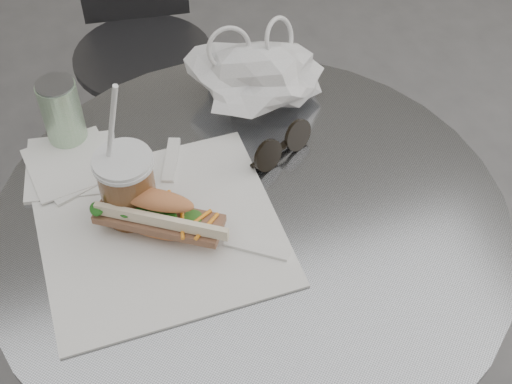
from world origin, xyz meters
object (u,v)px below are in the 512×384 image
object	(u,v)px
banh_mi	(158,215)
iced_coffee	(127,186)
chair_far	(147,84)
sunglasses	(282,147)
cafe_table	(252,319)
drink_can	(62,113)

from	to	relation	value
banh_mi	iced_coffee	size ratio (longest dim) A/B	0.93
chair_far	sunglasses	world-z (taller)	sunglasses
iced_coffee	sunglasses	bearing A→B (deg)	10.60
banh_mi	cafe_table	bearing A→B (deg)	26.14
iced_coffee	banh_mi	bearing A→B (deg)	-55.96
cafe_table	chair_far	distance (m)	0.90
chair_far	sunglasses	bearing A→B (deg)	104.68
cafe_table	drink_can	world-z (taller)	drink_can
chair_far	iced_coffee	xyz separation A→B (m)	(-0.14, -0.82, 0.50)
banh_mi	sunglasses	distance (m)	0.23
sunglasses	drink_can	bearing A→B (deg)	130.59
cafe_table	chair_far	bearing A→B (deg)	91.19
cafe_table	sunglasses	distance (m)	0.32
chair_far	banh_mi	xyz separation A→B (m)	(-0.11, -0.87, 0.48)
chair_far	drink_can	size ratio (longest dim) A/B	5.71
cafe_table	sunglasses	xyz separation A→B (m)	(0.08, 0.11, 0.29)
chair_far	iced_coffee	bearing A→B (deg)	87.26
cafe_table	iced_coffee	distance (m)	0.38
iced_coffee	sunglasses	world-z (taller)	iced_coffee
sunglasses	drink_can	distance (m)	0.34
cafe_table	chair_far	size ratio (longest dim) A/B	1.14
cafe_table	sunglasses	bearing A→B (deg)	51.71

